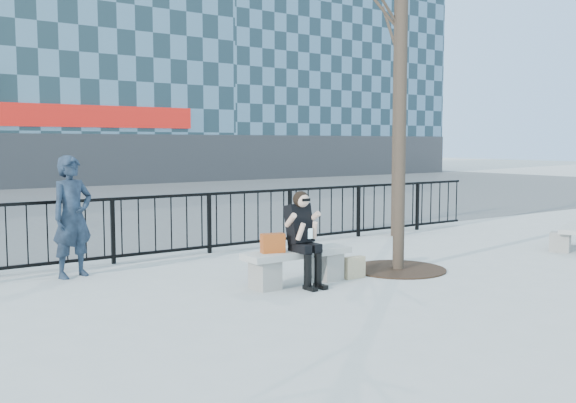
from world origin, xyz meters
TOP-DOWN VIEW (x-y plane):
  - ground at (0.00, 0.00)m, footprint 120.00×120.00m
  - street_surface at (0.00, 15.00)m, footprint 60.00×23.00m
  - railing at (0.00, 3.00)m, footprint 14.00×0.06m
  - building_right at (20.00, 27.00)m, footprint 16.20×10.20m
  - tree_grate at (1.90, -0.10)m, footprint 1.50×1.50m
  - bench_main at (0.00, 0.00)m, footprint 1.65×0.46m
  - bench_second at (6.07, -0.60)m, footprint 1.48×0.41m
  - seated_woman at (0.00, -0.16)m, footprint 0.50×0.64m
  - handbag at (-0.41, 0.02)m, footprint 0.35×0.23m
  - shopping_bag at (0.92, -0.17)m, footprint 0.34×0.13m
  - standing_man at (-2.46, 2.32)m, footprint 0.77×0.62m

SIDE VIEW (x-z plane):
  - ground at x=0.00m, z-range 0.00..0.00m
  - street_surface at x=0.00m, z-range 0.00..0.01m
  - tree_grate at x=1.90m, z-range 0.00..0.02m
  - shopping_bag at x=0.92m, z-range 0.00..0.32m
  - bench_second at x=6.07m, z-range 0.05..0.49m
  - bench_main at x=0.00m, z-range 0.06..0.55m
  - railing at x=0.00m, z-range 0.00..1.11m
  - handbag at x=-0.41m, z-range 0.49..0.76m
  - seated_woman at x=0.00m, z-range 0.00..1.34m
  - standing_man at x=-2.46m, z-range 0.00..1.82m
  - building_right at x=20.00m, z-range 0.00..20.60m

